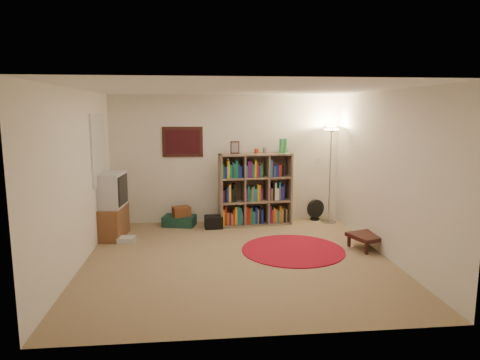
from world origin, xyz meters
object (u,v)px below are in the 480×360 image
object	(u,v)px
floor_lamp	(331,143)
side_table	(368,237)
tv_stand	(108,206)
bookshelf	(254,190)
suitcase	(179,221)
floor_fan	(315,210)

from	to	relation	value
floor_lamp	side_table	xyz separation A→B (m)	(0.12, -1.68, -1.38)
side_table	tv_stand	bearing A→B (deg)	165.89
tv_stand	side_table	size ratio (longest dim) A/B	1.73
bookshelf	suitcase	bearing A→B (deg)	173.13
floor_lamp	floor_fan	size ratio (longest dim) A/B	4.50
floor_fan	tv_stand	xyz separation A→B (m)	(-3.93, -0.80, 0.34)
floor_fan	suitcase	bearing A→B (deg)	161.98
bookshelf	side_table	world-z (taller)	bookshelf
suitcase	tv_stand	bearing A→B (deg)	-138.06
bookshelf	floor_lamp	world-z (taller)	floor_lamp
tv_stand	side_table	world-z (taller)	tv_stand
floor_fan	tv_stand	world-z (taller)	tv_stand
bookshelf	side_table	xyz separation A→B (m)	(1.62, -1.68, -0.47)
floor_lamp	tv_stand	size ratio (longest dim) A/B	1.66
suitcase	floor_fan	bearing A→B (deg)	17.25
floor_lamp	suitcase	xyz separation A→B (m)	(-2.95, 0.03, -1.48)
bookshelf	side_table	bearing A→B (deg)	-51.44
floor_fan	tv_stand	size ratio (longest dim) A/B	0.37
tv_stand	side_table	distance (m)	4.42
suitcase	side_table	world-z (taller)	side_table
bookshelf	floor_lamp	bearing A→B (deg)	-5.38
tv_stand	floor_fan	bearing A→B (deg)	17.00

